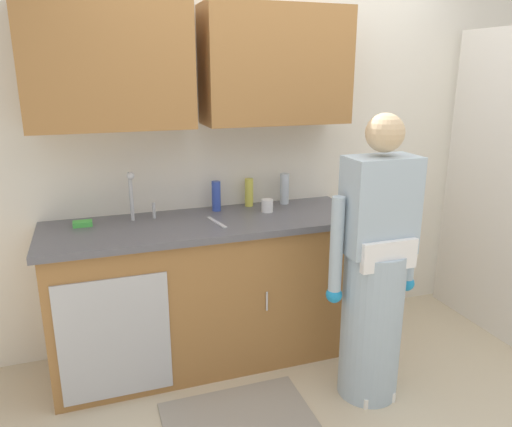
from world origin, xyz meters
TOP-DOWN VIEW (x-y plane):
  - ground_plane at (0.00, 0.00)m, footprint 9.00×9.00m
  - kitchen_wall_with_uppers at (-0.14, 0.99)m, footprint 4.80×0.44m
  - closet_door_panel at (1.45, 0.40)m, footprint 0.04×1.10m
  - counter_cabinet at (-0.55, 0.70)m, footprint 1.90×0.62m
  - countertop at (-0.55, 0.70)m, footprint 1.96×0.66m
  - sink at (-0.94, 0.71)m, footprint 0.50×0.36m
  - person_at_sink at (0.23, 0.03)m, footprint 0.55×0.34m
  - floor_mat at (-0.56, 0.05)m, footprint 0.80×0.50m
  - bottle_water_short at (0.05, 0.91)m, footprint 0.06×0.06m
  - bottle_dish_liquid at (-0.43, 0.89)m, footprint 0.06×0.06m
  - bottle_soap at (-0.20, 0.93)m, footprint 0.06×0.06m
  - cup_by_sink at (-0.13, 0.76)m, footprint 0.08×0.08m
  - knife_on_counter at (-0.50, 0.63)m, footprint 0.07×0.24m
  - sponge at (-1.27, 0.83)m, footprint 0.11×0.07m

SIDE VIEW (x-z plane):
  - ground_plane at x=0.00m, z-range 0.00..0.00m
  - floor_mat at x=-0.56m, z-range 0.00..0.01m
  - counter_cabinet at x=-0.55m, z-range 0.00..0.90m
  - person_at_sink at x=0.23m, z-range -0.12..1.50m
  - countertop at x=-0.55m, z-range 0.90..0.94m
  - sink at x=-0.94m, z-range 0.75..1.10m
  - knife_on_counter at x=-0.50m, z-range 0.94..0.95m
  - sponge at x=-1.27m, z-range 0.94..0.97m
  - cup_by_sink at x=-0.13m, z-range 0.94..1.02m
  - bottle_soap at x=-0.20m, z-range 0.94..1.13m
  - bottle_dish_liquid at x=-0.43m, z-range 0.94..1.14m
  - bottle_water_short at x=0.05m, z-range 0.94..1.15m
  - closet_door_panel at x=1.45m, z-range 0.00..2.10m
  - kitchen_wall_with_uppers at x=-0.14m, z-range 0.13..2.83m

